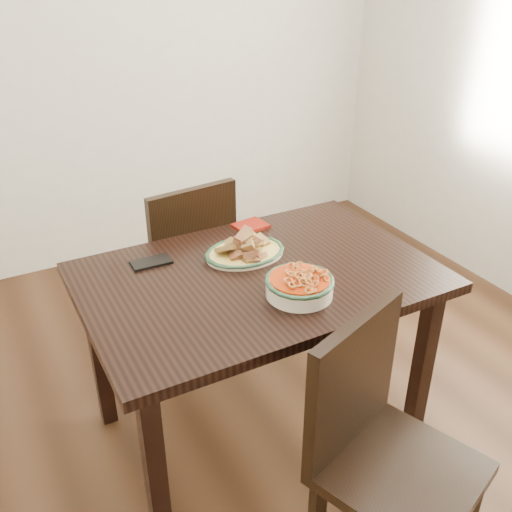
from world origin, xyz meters
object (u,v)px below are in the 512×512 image
fish_plate (245,245)px  chair_far (185,259)px  dining_table (259,294)px  smartphone (151,262)px  chair_near (379,442)px  noodle_bowl (300,284)px

fish_plate → chair_far: bearing=96.6°
dining_table → chair_far: (-0.04, 0.65, -0.16)m
chair_far → fish_plate: (0.06, -0.51, 0.30)m
smartphone → chair_far: bearing=56.3°
chair_near → smartphone: chair_near is taller
chair_far → fish_plate: bearing=90.3°
chair_far → smartphone: 0.55m
dining_table → chair_far: 0.67m
chair_near → fish_plate: 0.86m
fish_plate → noodle_bowl: 0.34m
smartphone → dining_table: bearing=-36.8°
chair_far → chair_near: bearing=87.4°
dining_table → smartphone: bearing=141.8°
chair_far → noodle_bowl: chair_far is taller
dining_table → chair_far: bearing=93.6°
chair_far → chair_near: size_ratio=1.00×
fish_plate → chair_near: bearing=-88.1°
chair_far → noodle_bowl: bearing=89.9°
noodle_bowl → chair_far: bearing=96.2°
noodle_bowl → smartphone: bearing=129.7°
chair_far → chair_near: (0.09, -1.32, 0.00)m
chair_far → fish_plate: chair_far is taller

